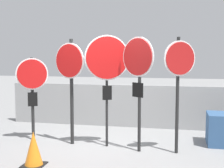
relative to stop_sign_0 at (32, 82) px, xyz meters
name	(u,v)px	position (x,y,z in m)	size (l,w,h in m)	color
ground_plane	(100,148)	(1.67, -0.26, -1.36)	(40.00, 40.00, 0.00)	gray
fence_back	(118,106)	(1.67, 1.80, -0.78)	(6.18, 0.12, 1.16)	gray
stop_sign_0	(32,82)	(0.00, 0.00, 0.00)	(0.65, 0.38, 1.93)	black
stop_sign_1	(70,71)	(0.97, -0.14, 0.27)	(0.74, 0.30, 2.34)	black
stop_sign_2	(107,64)	(1.80, -0.16, 0.44)	(0.90, 0.37, 2.41)	black
stop_sign_3	(138,68)	(2.49, -0.36, 0.36)	(0.68, 0.47, 2.35)	black
stop_sign_4	(179,71)	(3.30, -0.32, 0.32)	(0.60, 0.40, 2.35)	black
traffic_cone_0	(34,149)	(0.76, -1.54, -1.05)	(0.39, 0.39, 0.63)	black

